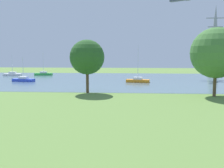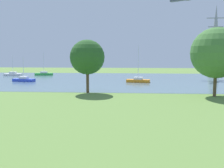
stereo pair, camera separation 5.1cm
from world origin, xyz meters
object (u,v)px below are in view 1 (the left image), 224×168
object	(u,v)px
tree_west_near	(87,57)
tree_west_far	(216,53)
sailboat_white	(13,74)
electricity_pylon	(215,38)
sailboat_blue	(23,80)
sailboat_orange	(138,80)
sailboat_green	(44,74)

from	to	relation	value
tree_west_near	tree_west_far	size ratio (longest dim) A/B	0.84
sailboat_white	tree_west_near	size ratio (longest dim) A/B	0.71
tree_west_far	electricity_pylon	xyz separation A→B (m)	(17.72, 56.35, 5.54)
sailboat_blue	tree_west_near	world-z (taller)	tree_west_near
sailboat_orange	sailboat_green	xyz separation A→B (m)	(-25.85, 16.25, -0.02)
sailboat_blue	tree_west_near	distance (m)	22.54
sailboat_green	sailboat_blue	size ratio (longest dim) A/B	1.22
sailboat_orange	tree_west_near	distance (m)	17.52
tree_west_near	tree_west_far	world-z (taller)	tree_west_far
sailboat_white	tree_west_near	bearing A→B (deg)	-48.24
sailboat_white	sailboat_green	bearing A→B (deg)	15.94
sailboat_white	tree_west_far	size ratio (longest dim) A/B	0.60
electricity_pylon	sailboat_green	bearing A→B (deg)	-156.36
tree_west_near	electricity_pylon	world-z (taller)	electricity_pylon
tree_west_far	sailboat_orange	bearing A→B (deg)	121.52
sailboat_orange	sailboat_green	size ratio (longest dim) A/B	1.20
electricity_pylon	sailboat_blue	bearing A→B (deg)	-142.66
sailboat_orange	tree_west_far	bearing A→B (deg)	-58.48
sailboat_orange	electricity_pylon	bearing A→B (deg)	54.95
sailboat_orange	electricity_pylon	distance (m)	49.82
tree_west_near	electricity_pylon	bearing A→B (deg)	56.64
sailboat_green	sailboat_white	xyz separation A→B (m)	(-7.87, -2.25, -0.01)
tree_west_near	electricity_pylon	size ratio (longest dim) A/B	0.35
sailboat_green	electricity_pylon	size ratio (longest dim) A/B	0.28
tree_west_near	sailboat_blue	bearing A→B (deg)	138.34
sailboat_green	sailboat_white	world-z (taller)	sailboat_green
sailboat_green	electricity_pylon	world-z (taller)	electricity_pylon
sailboat_green	sailboat_white	distance (m)	8.18
sailboat_green	tree_west_near	distance (m)	36.12
sailboat_blue	electricity_pylon	distance (m)	66.76
sailboat_white	electricity_pylon	distance (m)	67.69
sailboat_white	sailboat_blue	distance (m)	16.92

